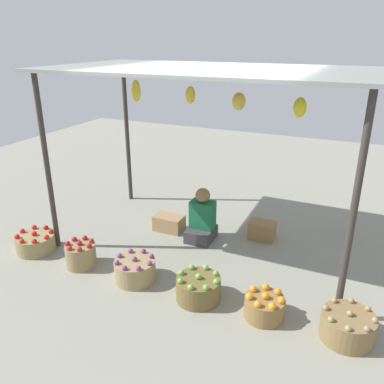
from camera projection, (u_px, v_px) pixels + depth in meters
ground_plane at (206, 242)px, 5.64m from camera, size 14.00×14.00×0.00m
market_stall_structure at (208, 82)px, 4.82m from camera, size 4.04×2.20×2.40m
vendor_person at (202, 220)px, 5.63m from camera, size 0.36×0.44×0.78m
basket_red_tomatoes at (36, 243)px, 5.37m from camera, size 0.52×0.52×0.29m
basket_red_apples at (81, 255)px, 5.01m from camera, size 0.38×0.38×0.36m
basket_purple_onions at (135, 270)px, 4.72m from camera, size 0.50×0.50×0.32m
basket_green_apples at (198, 288)px, 4.37m from camera, size 0.50×0.50×0.32m
basket_oranges at (264, 306)px, 4.09m from camera, size 0.42×0.42×0.30m
basket_potatoes at (348, 326)px, 3.80m from camera, size 0.51×0.51×0.32m
wooden_crate_near_vendor at (262, 230)px, 5.71m from camera, size 0.37×0.25×0.26m
wooden_crate_stacked_rear at (169, 223)px, 5.95m from camera, size 0.43×0.28×0.23m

